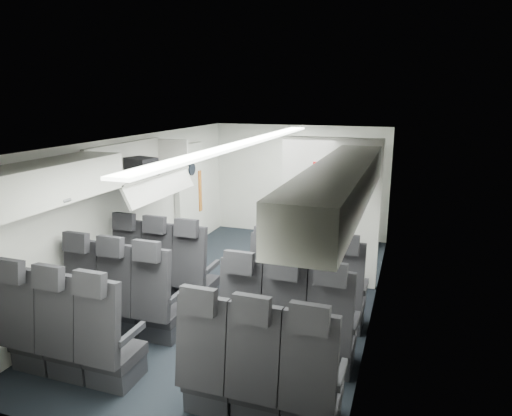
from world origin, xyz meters
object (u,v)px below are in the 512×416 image
Objects in this scene: carry_on_bag at (141,166)px; galley_unit at (346,194)px; boarding_door at (190,196)px; flight_attendant at (301,204)px; seat_row_front at (232,282)px; seat_row_rear at (158,357)px; seat_row_mid at (201,313)px.

galley_unit is at bearing 70.92° from carry_on_bag.
boarding_door is 1.97m from flight_attendant.
boarding_door reaches higher than seat_row_front.
galley_unit is 1.04× the size of flight_attendant.
galley_unit reaches higher than boarding_door.
carry_on_bag reaches higher than seat_row_rear.
flight_attendant is at bearing 85.57° from seat_row_rear.
flight_attendant is 4.73× the size of carry_on_bag.
seat_row_mid is 3.45m from boarding_door.
carry_on_bag is at bearing 124.20° from seat_row_rear.
seat_row_rear is 4.17m from flight_attendant.
carry_on_bag is (-1.35, 1.99, 1.38)m from seat_row_rear.
flight_attendant is at bearing 7.00° from boarding_door.
boarding_door is 2.09m from carry_on_bag.
flight_attendant is (-0.63, -0.93, -0.04)m from galley_unit.
flight_attendant reaches higher than seat_row_rear.
seat_row_mid is at bearing 90.00° from seat_row_rear.
seat_row_front is 1.75× the size of galley_unit.
seat_row_mid is at bearing -21.02° from carry_on_bag.
carry_on_bag is (0.29, -1.90, 0.83)m from boarding_door.
flight_attendant is at bearing 84.34° from seat_row_mid.
flight_attendant is (0.32, 3.23, 0.51)m from seat_row_mid.
seat_row_front is 0.90m from seat_row_mid.
boarding_door is (-2.59, -1.17, 0.00)m from galley_unit.
flight_attendant is (0.32, 2.33, 0.51)m from seat_row_front.
flight_attendant is at bearing -124.21° from galley_unit.
galley_unit is 1.12m from flight_attendant.
galley_unit is (0.95, 4.15, 0.55)m from seat_row_mid.
seat_row_front and seat_row_rear have the same top height.
seat_row_rear is 5.17m from galley_unit.
seat_row_front is at bearing -51.84° from boarding_door.
seat_row_mid is 1.79× the size of boarding_door.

